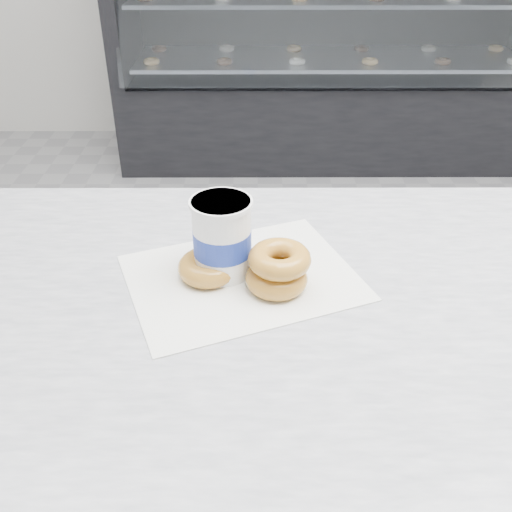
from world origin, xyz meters
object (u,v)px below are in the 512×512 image
at_px(counter, 486,492).
at_px(donut_stack, 278,269).
at_px(display_case, 329,74).
at_px(coffee_cup, 222,237).
at_px(donut_single, 208,267).

xyz_separation_m(counter, donut_stack, (-0.40, 0.04, 0.48)).
height_order(display_case, coffee_cup, display_case).
height_order(display_case, donut_single, display_case).
height_order(donut_single, donut_stack, donut_stack).
distance_m(counter, donut_single, 0.69).
bearing_deg(donut_stack, counter, -5.65).
height_order(counter, display_case, display_case).
relative_size(counter, donut_stack, 23.11).
distance_m(counter, donut_stack, 0.63).
bearing_deg(coffee_cup, display_case, 65.17).
height_order(counter, donut_single, donut_single).
distance_m(donut_single, donut_stack, 0.11).
height_order(donut_stack, coffee_cup, coffee_cup).
relative_size(counter, donut_single, 32.77).
relative_size(donut_single, coffee_cup, 0.74).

